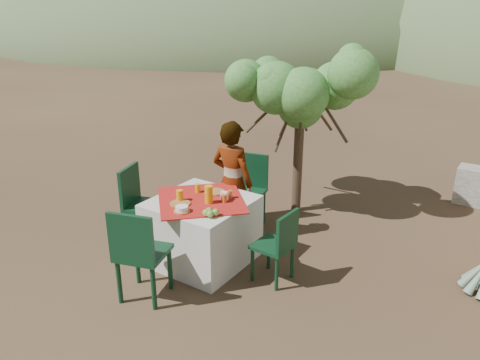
{
  "coord_description": "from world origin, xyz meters",
  "views": [
    {
      "loc": [
        3.24,
        -3.85,
        2.82
      ],
      "look_at": [
        0.47,
        0.27,
        0.92
      ],
      "focal_mm": 35.0,
      "sensor_mm": 36.0,
      "label": 1
    }
  ],
  "objects_px": {
    "shrub_tree": "(307,99)",
    "juice_pitcher": "(209,194)",
    "chair_near": "(139,251)",
    "person": "(232,182)",
    "chair_left": "(139,201)",
    "chair_right": "(279,243)",
    "chair_far": "(249,187)",
    "table": "(202,230)"
  },
  "relations": [
    {
      "from": "juice_pitcher",
      "to": "chair_right",
      "type": "bearing_deg",
      "value": 7.96
    },
    {
      "from": "chair_near",
      "to": "chair_right",
      "type": "height_order",
      "value": "chair_near"
    },
    {
      "from": "chair_near",
      "to": "chair_left",
      "type": "xyz_separation_m",
      "value": [
        -0.91,
        0.92,
        -0.02
      ]
    },
    {
      "from": "chair_near",
      "to": "shrub_tree",
      "type": "xyz_separation_m",
      "value": [
        0.34,
        2.86,
        1.06
      ]
    },
    {
      "from": "chair_left",
      "to": "person",
      "type": "xyz_separation_m",
      "value": [
        0.91,
        0.69,
        0.23
      ]
    },
    {
      "from": "chair_right",
      "to": "juice_pitcher",
      "type": "height_order",
      "value": "juice_pitcher"
    },
    {
      "from": "table",
      "to": "juice_pitcher",
      "type": "distance_m",
      "value": 0.5
    },
    {
      "from": "shrub_tree",
      "to": "juice_pitcher",
      "type": "height_order",
      "value": "shrub_tree"
    },
    {
      "from": "juice_pitcher",
      "to": "person",
      "type": "bearing_deg",
      "value": 102.76
    },
    {
      "from": "chair_left",
      "to": "chair_near",
      "type": "bearing_deg",
      "value": -152.67
    },
    {
      "from": "chair_left",
      "to": "juice_pitcher",
      "type": "height_order",
      "value": "chair_left"
    },
    {
      "from": "table",
      "to": "chair_right",
      "type": "xyz_separation_m",
      "value": [
        0.95,
        0.09,
        0.08
      ]
    },
    {
      "from": "table",
      "to": "juice_pitcher",
      "type": "height_order",
      "value": "juice_pitcher"
    },
    {
      "from": "table",
      "to": "chair_right",
      "type": "distance_m",
      "value": 0.96
    },
    {
      "from": "chair_near",
      "to": "person",
      "type": "height_order",
      "value": "person"
    },
    {
      "from": "chair_near",
      "to": "person",
      "type": "xyz_separation_m",
      "value": [
        -0.01,
        1.61,
        0.21
      ]
    },
    {
      "from": "chair_far",
      "to": "shrub_tree",
      "type": "bearing_deg",
      "value": 50.63
    },
    {
      "from": "chair_left",
      "to": "shrub_tree",
      "type": "distance_m",
      "value": 2.55
    },
    {
      "from": "chair_near",
      "to": "shrub_tree",
      "type": "distance_m",
      "value": 3.07
    },
    {
      "from": "shrub_tree",
      "to": "chair_near",
      "type": "bearing_deg",
      "value": -96.78
    },
    {
      "from": "chair_far",
      "to": "shrub_tree",
      "type": "relative_size",
      "value": 0.47
    },
    {
      "from": "chair_left",
      "to": "chair_right",
      "type": "relative_size",
      "value": 1.17
    },
    {
      "from": "chair_far",
      "to": "person",
      "type": "xyz_separation_m",
      "value": [
        0.06,
        -0.47,
        0.23
      ]
    },
    {
      "from": "chair_left",
      "to": "juice_pitcher",
      "type": "distance_m",
      "value": 1.11
    },
    {
      "from": "chair_right",
      "to": "chair_far",
      "type": "bearing_deg",
      "value": -131.42
    },
    {
      "from": "chair_far",
      "to": "juice_pitcher",
      "type": "distance_m",
      "value": 1.2
    },
    {
      "from": "chair_near",
      "to": "person",
      "type": "bearing_deg",
      "value": -107.02
    },
    {
      "from": "chair_near",
      "to": "shrub_tree",
      "type": "height_order",
      "value": "shrub_tree"
    },
    {
      "from": "chair_far",
      "to": "chair_near",
      "type": "height_order",
      "value": "chair_near"
    },
    {
      "from": "table",
      "to": "person",
      "type": "distance_m",
      "value": 0.75
    },
    {
      "from": "shrub_tree",
      "to": "person",
      "type": "bearing_deg",
      "value": -105.38
    },
    {
      "from": "chair_far",
      "to": "chair_right",
      "type": "xyz_separation_m",
      "value": [
        1.03,
        -1.02,
        -0.07
      ]
    },
    {
      "from": "table",
      "to": "shrub_tree",
      "type": "relative_size",
      "value": 0.64
    },
    {
      "from": "shrub_tree",
      "to": "juice_pitcher",
      "type": "bearing_deg",
      "value": -95.79
    },
    {
      "from": "shrub_tree",
      "to": "chair_left",
      "type": "bearing_deg",
      "value": -122.76
    },
    {
      "from": "person",
      "to": "juice_pitcher",
      "type": "relative_size",
      "value": 7.69
    },
    {
      "from": "chair_far",
      "to": "chair_near",
      "type": "bearing_deg",
      "value": -100.35
    },
    {
      "from": "person",
      "to": "juice_pitcher",
      "type": "height_order",
      "value": "person"
    },
    {
      "from": "chair_near",
      "to": "person",
      "type": "relative_size",
      "value": 0.66
    },
    {
      "from": "chair_far",
      "to": "chair_right",
      "type": "relative_size",
      "value": 1.16
    },
    {
      "from": "chair_near",
      "to": "shrub_tree",
      "type": "bearing_deg",
      "value": -113.98
    },
    {
      "from": "table",
      "to": "chair_near",
      "type": "xyz_separation_m",
      "value": [
        -0.01,
        -0.97,
        0.18
      ]
    }
  ]
}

